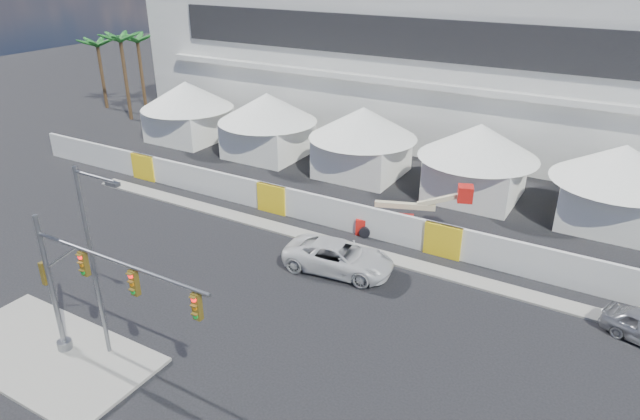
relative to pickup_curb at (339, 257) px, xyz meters
The scene contains 10 objects.
ground 10.09m from the pickup_curb, 99.12° to the right, with size 160.00×160.00×0.00m, color black.
median_island 15.01m from the pickup_curb, 120.43° to the right, with size 10.00×5.00×0.15m, color gray.
stadium 33.49m from the pickup_curb, 77.30° to the left, with size 80.00×24.80×21.98m.
tent_row 14.30m from the pickup_curb, 94.44° to the left, with size 53.40×8.40×5.40m.
hoarding_fence 6.35m from the pickup_curb, 46.05° to the left, with size 70.00×0.25×2.00m, color silver.
palm_cluster 40.60m from the pickup_curb, 150.82° to the left, with size 10.60×10.60×8.55m.
pickup_curb is the anchor object (origin of this frame).
traffic_mast 13.65m from the pickup_curb, 112.34° to the right, with size 9.27×0.64×6.56m.
streetlight_median 13.24m from the pickup_curb, 114.03° to the right, with size 2.40×0.24×8.69m.
boom_lift 5.65m from the pickup_curb, 80.53° to the left, with size 7.17×2.67×3.51m.
Camera 1 is at (14.59, -14.32, 16.39)m, focal length 32.00 mm.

